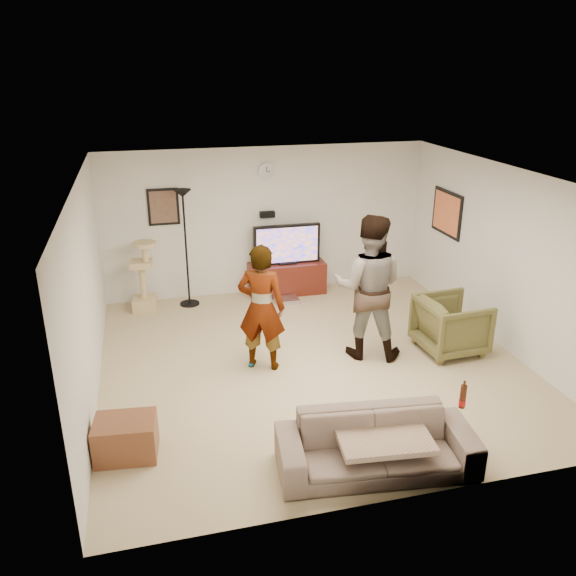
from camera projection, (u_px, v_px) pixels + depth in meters
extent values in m
cube|color=tan|center=(311.00, 362.00, 7.89)|extent=(5.50, 5.50, 0.02)
cube|color=white|center=(314.00, 176.00, 6.98)|extent=(5.50, 5.50, 0.02)
cube|color=white|center=(267.00, 221.00, 9.92)|extent=(5.50, 0.04, 2.50)
cube|color=white|center=(405.00, 382.00, 4.95)|extent=(5.50, 0.04, 2.50)
cube|color=white|center=(87.00, 294.00, 6.81)|extent=(0.04, 5.50, 2.50)
cube|color=white|center=(503.00, 258.00, 8.07)|extent=(0.04, 5.50, 2.50)
cylinder|color=white|center=(266.00, 171.00, 9.58)|extent=(0.26, 0.04, 0.26)
cube|color=black|center=(267.00, 214.00, 9.82)|extent=(0.25, 0.10, 0.10)
cube|color=brown|center=(163.00, 207.00, 9.39)|extent=(0.42, 0.03, 0.52)
cube|color=#E56D3F|center=(447.00, 213.00, 9.42)|extent=(0.03, 0.78, 0.62)
cube|color=#4A170F|center=(287.00, 278.00, 10.12)|extent=(1.32, 0.45, 0.55)
cube|color=silver|center=(286.00, 300.00, 9.83)|extent=(0.40, 0.30, 0.07)
cube|color=black|center=(287.00, 244.00, 9.90)|extent=(1.15, 0.08, 0.68)
cube|color=orange|center=(287.00, 245.00, 9.86)|extent=(1.06, 0.01, 0.60)
cylinder|color=black|center=(186.00, 249.00, 9.40)|extent=(0.32, 0.32, 1.93)
cube|color=tan|center=(142.00, 276.00, 9.34)|extent=(0.41, 0.41, 1.16)
imported|color=#A2A3B1|center=(261.00, 308.00, 7.46)|extent=(0.73, 0.62, 1.69)
imported|color=#265694|center=(368.00, 287.00, 7.75)|extent=(1.18, 1.06, 1.98)
imported|color=#766256|center=(376.00, 445.00, 5.72)|extent=(2.01, 0.98, 0.57)
cube|color=tan|center=(382.00, 435.00, 5.70)|extent=(0.97, 0.79, 0.06)
cylinder|color=#411A0A|center=(463.00, 397.00, 5.78)|extent=(0.06, 0.06, 0.25)
imported|color=brown|center=(451.00, 325.00, 8.06)|extent=(0.90, 0.88, 0.78)
cube|color=brown|center=(126.00, 438.00, 5.95)|extent=(0.66, 0.52, 0.41)
sphere|color=#00618B|center=(251.00, 364.00, 7.75)|extent=(0.06, 0.06, 0.06)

